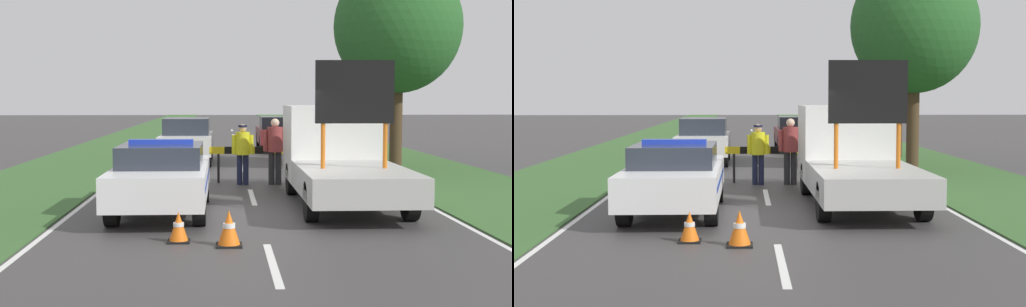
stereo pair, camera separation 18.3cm
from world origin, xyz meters
The scene contains 17 objects.
ground_plane centered at (0.00, 0.00, 0.00)m, with size 160.00×160.00×0.00m, color #3D3A3A.
lane_markings centered at (0.00, 10.86, 0.00)m, with size 7.60×60.67×0.01m.
grass_verge_left centered at (-5.79, 20.00, 0.01)m, with size 3.88×120.00×0.03m.
grass_verge_right centered at (5.79, 20.00, 0.01)m, with size 3.88×120.00×0.03m.
police_car centered at (-1.93, 0.33, 0.75)m, with size 1.84×4.88×1.51m.
work_truck centered at (1.93, 1.86, 1.05)m, with size 2.15×6.01×3.08m.
road_barrier centered at (0.19, 5.41, 0.81)m, with size 2.50×0.08×1.00m.
police_officer centered at (-0.16, 4.95, 0.97)m, with size 0.58×0.37×1.63m.
pedestrian_civilian centered at (0.71, 4.93, 1.05)m, with size 0.64×0.41×1.78m.
traffic_cone_near_police centered at (-2.06, 3.40, 0.32)m, with size 0.48×0.48×0.66m.
traffic_cone_centre_front centered at (-0.61, -2.97, 0.29)m, with size 0.42×0.42×0.58m.
traffic_cone_near_truck centered at (-1.90, 5.66, 0.33)m, with size 0.49×0.49×0.67m.
traffic_cone_behind_barrier centered at (-1.42, -2.63, 0.25)m, with size 0.36×0.36×0.51m.
queued_car_van_white centered at (-1.95, 11.22, 0.84)m, with size 1.78×4.60×1.62m.
queued_car_wagon_maroon centered at (1.81, 17.07, 0.79)m, with size 1.88×4.36×1.50m.
roadside_tree_near_left centered at (5.51, 13.72, 5.41)m, with size 3.37×3.37×7.23m.
roadside_tree_near_right centered at (4.86, 8.42, 4.57)m, with size 4.03×4.03×6.71m.
Camera 1 is at (-0.71, -14.11, 2.36)m, focal length 50.00 mm.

